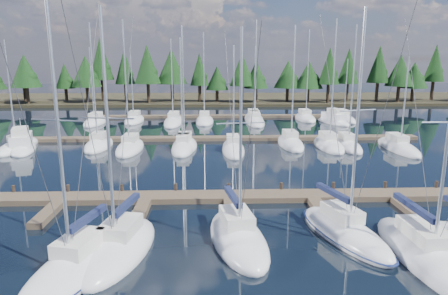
{
  "coord_description": "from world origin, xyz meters",
  "views": [
    {
      "loc": [
        -1.3,
        -9.72,
        10.06
      ],
      "look_at": [
        -0.25,
        22.0,
        3.0
      ],
      "focal_mm": 32.0,
      "sensor_mm": 36.0,
      "label": 1
    }
  ],
  "objects_px": {
    "front_sailboat_1": "(76,266)",
    "front_sailboat_5": "(427,255)",
    "front_sailboat_2": "(119,248)",
    "front_sailboat_4": "(345,232)",
    "motor_yacht_left": "(22,146)",
    "main_dock": "(230,199)",
    "motor_yacht_right": "(334,120)",
    "front_sailboat_3": "(238,238)"
  },
  "relations": [
    {
      "from": "main_dock",
      "to": "motor_yacht_left",
      "type": "relative_size",
      "value": 4.92
    },
    {
      "from": "motor_yacht_right",
      "to": "front_sailboat_5",
      "type": "bearing_deg",
      "value": -101.08
    },
    {
      "from": "front_sailboat_1",
      "to": "front_sailboat_2",
      "type": "distance_m",
      "value": 2.45
    },
    {
      "from": "front_sailboat_4",
      "to": "front_sailboat_5",
      "type": "bearing_deg",
      "value": -41.01
    },
    {
      "from": "front_sailboat_4",
      "to": "front_sailboat_2",
      "type": "bearing_deg",
      "value": -172.62
    },
    {
      "from": "front_sailboat_1",
      "to": "front_sailboat_3",
      "type": "bearing_deg",
      "value": 20.09
    },
    {
      "from": "front_sailboat_4",
      "to": "front_sailboat_3",
      "type": "bearing_deg",
      "value": -175.25
    },
    {
      "from": "front_sailboat_2",
      "to": "motor_yacht_left",
      "type": "height_order",
      "value": "front_sailboat_2"
    },
    {
      "from": "front_sailboat_1",
      "to": "front_sailboat_3",
      "type": "xyz_separation_m",
      "value": [
        8.01,
        2.93,
        -0.0
      ]
    },
    {
      "from": "front_sailboat_5",
      "to": "front_sailboat_4",
      "type": "bearing_deg",
      "value": 138.99
    },
    {
      "from": "front_sailboat_2",
      "to": "motor_yacht_left",
      "type": "bearing_deg",
      "value": 123.15
    },
    {
      "from": "front_sailboat_2",
      "to": "motor_yacht_left",
      "type": "distance_m",
      "value": 30.21
    },
    {
      "from": "main_dock",
      "to": "motor_yacht_right",
      "type": "bearing_deg",
      "value": 62.68
    },
    {
      "from": "front_sailboat_5",
      "to": "motor_yacht_right",
      "type": "height_order",
      "value": "front_sailboat_5"
    },
    {
      "from": "front_sailboat_3",
      "to": "front_sailboat_5",
      "type": "relative_size",
      "value": 0.95
    },
    {
      "from": "front_sailboat_3",
      "to": "motor_yacht_right",
      "type": "relative_size",
      "value": 1.51
    },
    {
      "from": "front_sailboat_1",
      "to": "front_sailboat_4",
      "type": "height_order",
      "value": "front_sailboat_1"
    },
    {
      "from": "main_dock",
      "to": "front_sailboat_3",
      "type": "distance_m",
      "value": 6.42
    },
    {
      "from": "front_sailboat_4",
      "to": "front_sailboat_5",
      "type": "distance_m",
      "value": 4.37
    },
    {
      "from": "front_sailboat_4",
      "to": "motor_yacht_left",
      "type": "height_order",
      "value": "front_sailboat_4"
    },
    {
      "from": "main_dock",
      "to": "front_sailboat_5",
      "type": "height_order",
      "value": "front_sailboat_5"
    },
    {
      "from": "motor_yacht_left",
      "to": "front_sailboat_2",
      "type": "bearing_deg",
      "value": -56.85
    },
    {
      "from": "front_sailboat_1",
      "to": "front_sailboat_2",
      "type": "height_order",
      "value": "front_sailboat_1"
    },
    {
      "from": "front_sailboat_2",
      "to": "front_sailboat_5",
      "type": "xyz_separation_m",
      "value": [
        15.88,
        -1.24,
        -0.01
      ]
    },
    {
      "from": "front_sailboat_2",
      "to": "motor_yacht_left",
      "type": "xyz_separation_m",
      "value": [
        -16.52,
        25.29,
        0.19
      ]
    },
    {
      "from": "motor_yacht_left",
      "to": "front_sailboat_4",
      "type": "bearing_deg",
      "value": -39.12
    },
    {
      "from": "front_sailboat_4",
      "to": "motor_yacht_right",
      "type": "height_order",
      "value": "front_sailboat_4"
    },
    {
      "from": "main_dock",
      "to": "front_sailboat_2",
      "type": "distance_m",
      "value": 9.75
    },
    {
      "from": "motor_yacht_left",
      "to": "front_sailboat_1",
      "type": "bearing_deg",
      "value": -61.24
    },
    {
      "from": "front_sailboat_5",
      "to": "motor_yacht_left",
      "type": "distance_m",
      "value": 41.87
    },
    {
      "from": "front_sailboat_2",
      "to": "front_sailboat_4",
      "type": "height_order",
      "value": "front_sailboat_4"
    },
    {
      "from": "front_sailboat_3",
      "to": "motor_yacht_left",
      "type": "xyz_separation_m",
      "value": [
        -22.89,
        24.18,
        0.19
      ]
    },
    {
      "from": "main_dock",
      "to": "front_sailboat_1",
      "type": "bearing_deg",
      "value": -130.02
    },
    {
      "from": "main_dock",
      "to": "front_sailboat_1",
      "type": "xyz_separation_m",
      "value": [
        -7.85,
        -9.35,
        0.08
      ]
    },
    {
      "from": "motor_yacht_right",
      "to": "front_sailboat_4",
      "type": "bearing_deg",
      "value": -106.12
    },
    {
      "from": "front_sailboat_2",
      "to": "motor_yacht_right",
      "type": "distance_m",
      "value": 49.54
    },
    {
      "from": "front_sailboat_2",
      "to": "front_sailboat_4",
      "type": "distance_m",
      "value": 12.68
    },
    {
      "from": "front_sailboat_1",
      "to": "front_sailboat_5",
      "type": "relative_size",
      "value": 1.03
    },
    {
      "from": "front_sailboat_4",
      "to": "motor_yacht_left",
      "type": "distance_m",
      "value": 37.5
    },
    {
      "from": "front_sailboat_4",
      "to": "front_sailboat_5",
      "type": "xyz_separation_m",
      "value": [
        3.3,
        -2.87,
        -0.01
      ]
    },
    {
      "from": "main_dock",
      "to": "front_sailboat_4",
      "type": "height_order",
      "value": "front_sailboat_4"
    },
    {
      "from": "front_sailboat_2",
      "to": "motor_yacht_right",
      "type": "bearing_deg",
      "value": 60.3
    }
  ]
}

